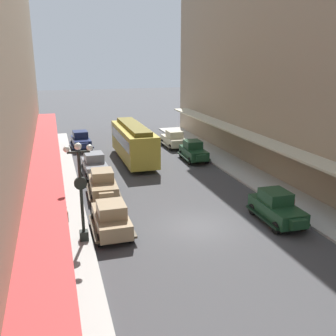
{
  "coord_description": "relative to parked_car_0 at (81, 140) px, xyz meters",
  "views": [
    {
      "loc": [
        -7.43,
        -18.47,
        9.26
      ],
      "look_at": [
        0.0,
        6.0,
        1.8
      ],
      "focal_mm": 40.58,
      "sensor_mm": 36.0,
      "label": 1
    }
  ],
  "objects": [
    {
      "name": "ground_plane",
      "position": [
        4.84,
        -21.58,
        -0.94
      ],
      "size": [
        200.0,
        200.0,
        0.0
      ],
      "primitive_type": "plane",
      "color": "#424244"
    },
    {
      "name": "sidewalk_left",
      "position": [
        -2.66,
        -21.58,
        -0.87
      ],
      "size": [
        3.0,
        60.0,
        0.15
      ],
      "primitive_type": "cube",
      "color": "#B7B5AD",
      "rests_on": "ground"
    },
    {
      "name": "sidewalk_right",
      "position": [
        12.34,
        -21.58,
        -0.87
      ],
      "size": [
        3.0,
        60.0,
        0.15
      ],
      "primitive_type": "cube",
      "color": "#B7B5AD",
      "rests_on": "ground"
    },
    {
      "name": "parked_car_0",
      "position": [
        0.0,
        0.0,
        0.0
      ],
      "size": [
        2.29,
        4.31,
        1.84
      ],
      "color": "#19234C",
      "rests_on": "ground"
    },
    {
      "name": "parked_car_1",
      "position": [
        9.66,
        -7.9,
        0.0
      ],
      "size": [
        2.27,
        4.31,
        1.84
      ],
      "color": "#193D23",
      "rests_on": "ground"
    },
    {
      "name": "parked_car_2",
      "position": [
        0.32,
        -10.03,
        0.0
      ],
      "size": [
        2.25,
        4.3,
        1.84
      ],
      "color": "slate",
      "rests_on": "ground"
    },
    {
      "name": "parked_car_3",
      "position": [
        9.5,
        -2.32,
        0.0
      ],
      "size": [
        2.22,
        4.29,
        1.84
      ],
      "color": "beige",
      "rests_on": "ground"
    },
    {
      "name": "parked_car_4",
      "position": [
        0.31,
        -15.13,
        0.0
      ],
      "size": [
        2.26,
        4.3,
        1.84
      ],
      "color": "#997F5B",
      "rests_on": "ground"
    },
    {
      "name": "parked_car_5",
      "position": [
        -0.03,
        -21.01,
        0.0
      ],
      "size": [
        2.14,
        4.26,
        1.84
      ],
      "color": "#997F5B",
      "rests_on": "ground"
    },
    {
      "name": "parked_car_6",
      "position": [
        9.41,
        -22.28,
        0.0
      ],
      "size": [
        2.23,
        4.29,
        1.84
      ],
      "color": "#193D23",
      "rests_on": "ground"
    },
    {
      "name": "streetcar",
      "position": [
        4.28,
        -6.54,
        0.96
      ],
      "size": [
        2.54,
        9.6,
        3.46
      ],
      "color": "gold",
      "rests_on": "ground"
    },
    {
      "name": "lamp_post_with_clock",
      "position": [
        -1.56,
        -21.66,
        2.04
      ],
      "size": [
        1.42,
        0.44,
        5.16
      ],
      "color": "black",
      "rests_on": "sidewalk_left"
    },
    {
      "name": "fire_hydrant",
      "position": [
        11.19,
        -21.31,
        -0.38
      ],
      "size": [
        0.24,
        0.24,
        0.82
      ],
      "color": "#B21E19",
      "rests_on": "sidewalk_right"
    },
    {
      "name": "pedestrian_0",
      "position": [
        -2.43,
        -21.03,
        0.07
      ],
      "size": [
        0.36,
        0.28,
        1.67
      ],
      "color": "slate",
      "rests_on": "sidewalk_left"
    },
    {
      "name": "pedestrian_1",
      "position": [
        -3.06,
        -17.0,
        0.07
      ],
      "size": [
        0.36,
        0.28,
        1.67
      ],
      "color": "#2D2D33",
      "rests_on": "sidewalk_left"
    }
  ]
}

